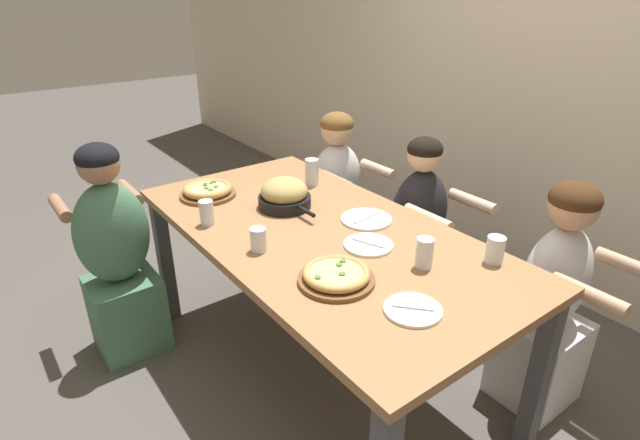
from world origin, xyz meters
The scene contains 18 objects.
ground_plane centered at (0.00, 0.00, 0.00)m, with size 18.00×18.00×0.00m, color #514C47.
restaurant_back_panel centered at (0.00, 1.66, 1.60)m, with size 10.00×0.06×3.20m, color beige.
dining_table centered at (0.00, 0.00, 0.71)m, with size 1.91×0.98×0.80m.
pizza_board_main centered at (0.38, -0.21, 0.82)m, with size 0.29×0.29×0.05m.
pizza_board_second centered at (-0.67, -0.23, 0.83)m, with size 0.29×0.29×0.06m.
skillet_bowl centered at (-0.31, 0.01, 0.86)m, with size 0.38×0.26×0.15m.
empty_plate_a centered at (0.24, 0.07, 0.81)m, with size 0.21×0.21×0.02m.
empty_plate_b centered at (0.68, -0.12, 0.81)m, with size 0.20×0.20×0.02m.
empty_plate_c centered at (0.05, 0.23, 0.81)m, with size 0.24×0.24×0.02m.
drinking_glass_a centered at (-0.47, 0.30, 0.87)m, with size 0.08×0.08×0.15m.
drinking_glass_b centered at (0.64, 0.38, 0.85)m, with size 0.07×0.07×0.11m.
drinking_glass_c centered at (0.50, 0.13, 0.85)m, with size 0.07×0.07×0.12m.
drinking_glass_d centered at (-0.36, -0.38, 0.86)m, with size 0.07×0.07×0.12m.
drinking_glass_e centered at (0.00, -0.32, 0.85)m, with size 0.07×0.07×0.10m.
diner_near_left centered at (-0.76, -0.71, 0.53)m, with size 0.51×0.40×1.15m.
diner_far_right centered at (0.75, 0.71, 0.51)m, with size 0.51×0.40×1.10m.
diner_far_center centered at (-0.04, 0.71, 0.50)m, with size 0.51×0.40×1.09m.
diner_far_left centered at (-0.77, 0.71, 0.51)m, with size 0.51×0.40×1.09m.
Camera 1 is at (1.60, -1.20, 1.80)m, focal length 28.00 mm.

